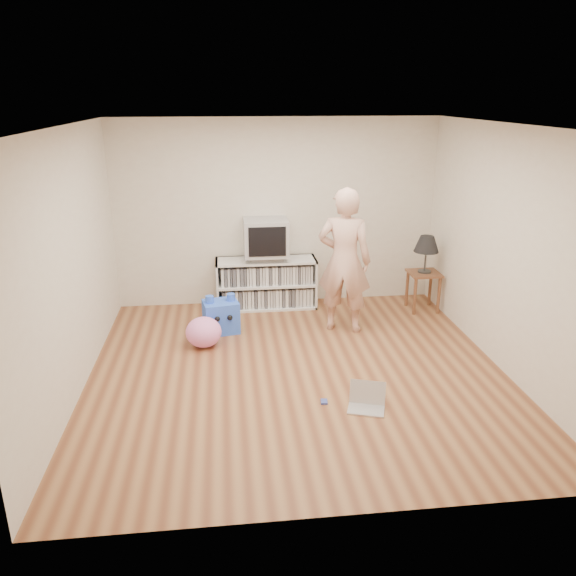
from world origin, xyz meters
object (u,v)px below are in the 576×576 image
(crt_tv, at_px, (266,237))
(plush_pink, at_px, (204,332))
(media_unit, at_px, (266,283))
(side_table, at_px, (424,281))
(person, at_px, (344,261))
(dvd_deck, at_px, (266,257))
(table_lamp, at_px, (427,245))
(laptop, at_px, (367,401))
(plush_blue, at_px, (221,316))

(crt_tv, xyz_separation_m, plush_pink, (-0.85, -1.24, -0.84))
(media_unit, bearing_deg, side_table, -10.11)
(crt_tv, height_order, person, person)
(side_table, bearing_deg, dvd_deck, 170.29)
(media_unit, height_order, table_lamp, table_lamp)
(crt_tv, relative_size, plush_pink, 1.40)
(plush_pink, bearing_deg, person, 10.34)
(media_unit, xyz_separation_m, table_lamp, (2.16, -0.39, 0.59))
(crt_tv, distance_m, table_lamp, 2.20)
(dvd_deck, distance_m, table_lamp, 2.20)
(side_table, distance_m, table_lamp, 0.53)
(dvd_deck, distance_m, side_table, 2.22)
(laptop, height_order, plush_blue, plush_blue)
(dvd_deck, relative_size, plush_pink, 1.05)
(person, distance_m, plush_pink, 1.94)
(dvd_deck, height_order, person, person)
(crt_tv, height_order, side_table, crt_tv)
(media_unit, height_order, dvd_deck, dvd_deck)
(crt_tv, xyz_separation_m, person, (0.91, -0.92, -0.10))
(person, relative_size, plush_blue, 3.70)
(media_unit, bearing_deg, crt_tv, -90.00)
(side_table, xyz_separation_m, person, (-1.26, -0.55, 0.50))
(media_unit, bearing_deg, laptop, -75.23)
(laptop, bearing_deg, dvd_deck, 123.23)
(laptop, xyz_separation_m, plush_blue, (-1.40, 2.01, 0.15))
(person, bearing_deg, dvd_deck, -25.12)
(media_unit, xyz_separation_m, dvd_deck, (0.00, -0.02, 0.39))
(crt_tv, height_order, plush_pink, crt_tv)
(side_table, distance_m, person, 1.46)
(person, xyz_separation_m, plush_pink, (-1.76, -0.32, -0.74))
(plush_blue, relative_size, plush_pink, 1.16)
(side_table, relative_size, table_lamp, 1.07)
(media_unit, xyz_separation_m, laptop, (0.75, -2.85, -0.28))
(media_unit, xyz_separation_m, crt_tv, (0.00, -0.02, 0.67))
(table_lamp, xyz_separation_m, plush_blue, (-2.81, -0.46, -0.73))
(media_unit, distance_m, plush_blue, 1.07)
(media_unit, relative_size, dvd_deck, 3.11)
(media_unit, distance_m, laptop, 2.96)
(person, bearing_deg, media_unit, -25.60)
(side_table, relative_size, laptop, 1.32)
(plush_blue, bearing_deg, crt_tv, 41.23)
(table_lamp, bearing_deg, person, -156.25)
(crt_tv, height_order, laptop, crt_tv)
(crt_tv, relative_size, table_lamp, 1.17)
(table_lamp, height_order, laptop, table_lamp)
(table_lamp, relative_size, laptop, 1.24)
(person, height_order, laptop, person)
(crt_tv, distance_m, person, 1.30)
(side_table, xyz_separation_m, table_lamp, (-0.00, 0.00, 0.53))
(dvd_deck, distance_m, laptop, 3.01)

